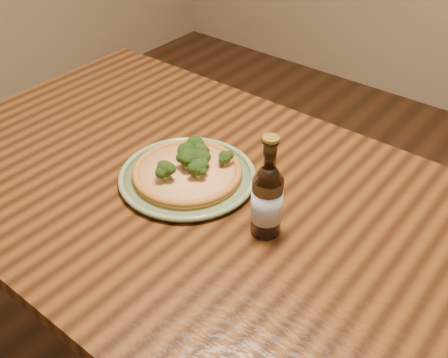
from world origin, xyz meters
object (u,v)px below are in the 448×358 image
Objects in this scene: pizza at (188,169)px; beer_bottle at (267,199)px; plate at (187,176)px; table at (219,228)px.

beer_bottle reaches higher than pizza.
beer_bottle is (0.25, -0.03, 0.06)m from pizza.
plate is at bearing -164.86° from beer_bottle.
plate is 1.26× the size of pizza.
pizza is (-0.10, 0.01, 0.12)m from table.
plate is 0.02m from pizza.
table is 6.83× the size of beer_bottle.
plate is 1.40× the size of beer_bottle.
plate is at bearing 175.66° from table.
beer_bottle is at bearing -7.03° from plate.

